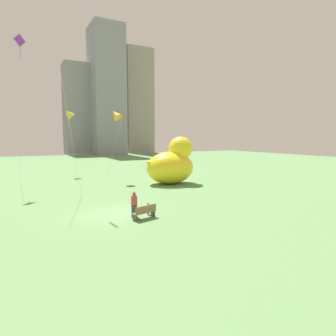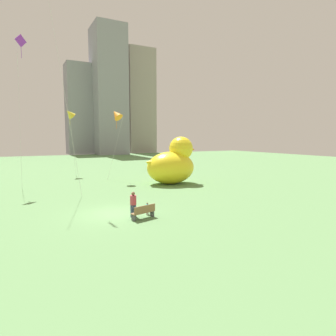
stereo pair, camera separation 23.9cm
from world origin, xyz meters
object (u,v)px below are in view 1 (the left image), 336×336
(park_bench, at_px, (145,212))
(giant_inflatable_duck, at_px, (172,164))
(kite_purple, at_px, (19,49))
(person_child, at_px, (148,208))
(person_adult, at_px, (134,203))
(kite_yellow, at_px, (68,114))
(kite_orange, at_px, (115,114))

(park_bench, distance_m, giant_inflatable_duck, 14.57)
(park_bench, height_order, kite_purple, kite_purple)
(giant_inflatable_duck, bearing_deg, person_child, -125.89)
(person_adult, distance_m, kite_yellow, 25.48)
(person_adult, height_order, kite_purple, kite_purple)
(park_bench, bearing_deg, kite_orange, 77.90)
(kite_orange, bearing_deg, person_child, -100.60)
(giant_inflatable_duck, bearing_deg, park_bench, -125.91)
(park_bench, relative_size, giant_inflatable_duck, 0.27)
(park_bench, bearing_deg, person_child, 53.89)
(person_adult, bearing_deg, giant_inflatable_duck, 50.90)
(person_child, height_order, kite_purple, kite_purple)
(giant_inflatable_duck, xyz_separation_m, kite_orange, (-4.88, 5.07, 5.69))
(kite_purple, height_order, kite_yellow, kite_purple)
(kite_yellow, bearing_deg, park_bench, -89.06)
(park_bench, distance_m, kite_purple, 22.44)
(park_bench, height_order, person_adult, person_adult)
(person_child, relative_size, kite_orange, 0.10)
(person_adult, height_order, person_child, person_adult)
(giant_inflatable_duck, relative_size, kite_purple, 0.41)
(kite_purple, xyz_separation_m, kite_yellow, (5.85, 8.37, -5.61))
(person_child, distance_m, giant_inflatable_duck, 13.53)
(person_adult, relative_size, kite_purple, 0.11)
(giant_inflatable_duck, relative_size, kite_orange, 0.74)
(park_bench, relative_size, kite_yellow, 0.19)
(person_child, height_order, kite_orange, kite_orange)
(giant_inflatable_duck, height_order, kite_purple, kite_purple)
(park_bench, height_order, person_child, park_bench)
(kite_orange, xyz_separation_m, kite_yellow, (-4.01, 8.29, 0.54))
(park_bench, distance_m, kite_yellow, 26.32)
(person_adult, height_order, kite_yellow, kite_yellow)
(person_adult, distance_m, kite_orange, 17.98)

